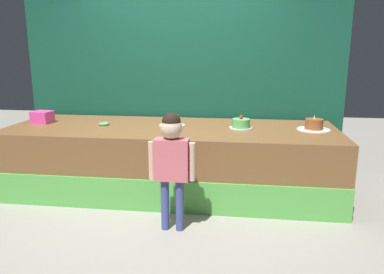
{
  "coord_description": "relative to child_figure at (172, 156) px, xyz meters",
  "views": [
    {
      "loc": [
        0.79,
        -3.43,
        1.6
      ],
      "look_at": [
        0.28,
        0.38,
        0.71
      ],
      "focal_mm": 34.61,
      "sensor_mm": 36.0,
      "label": 1
    }
  ],
  "objects": [
    {
      "name": "ground_plane",
      "position": [
        -0.2,
        0.35,
        -0.7
      ],
      "size": [
        12.0,
        12.0,
        0.0
      ],
      "primitive_type": "plane",
      "color": "gray"
    },
    {
      "name": "cake_right",
      "position": [
        1.39,
        1.04,
        0.1
      ],
      "size": [
        0.36,
        0.36,
        0.17
      ],
      "color": "white",
      "rests_on": "stage_platform"
    },
    {
      "name": "cake_center",
      "position": [
        0.6,
        1.03,
        0.1
      ],
      "size": [
        0.27,
        0.27,
        0.15
      ],
      "color": "silver",
      "rests_on": "stage_platform"
    },
    {
      "name": "curtain_backdrop",
      "position": [
        -0.2,
        1.73,
        0.7
      ],
      "size": [
        4.13,
        0.08,
        2.81
      ],
      "primitive_type": "cube",
      "color": "#144C38",
      "rests_on": "ground_plane"
    },
    {
      "name": "cake_left",
      "position": [
        -0.2,
        1.07,
        0.1
      ],
      "size": [
        0.3,
        0.3,
        0.15
      ],
      "color": "silver",
      "rests_on": "stage_platform"
    },
    {
      "name": "stage_platform",
      "position": [
        -0.2,
        0.99,
        -0.33
      ],
      "size": [
        3.74,
        1.3,
        0.76
      ],
      "color": "brown",
      "rests_on": "ground_plane"
    },
    {
      "name": "child_figure",
      "position": [
        0.0,
        0.0,
        0.0
      ],
      "size": [
        0.42,
        0.19,
        1.09
      ],
      "color": "#3F4C8C",
      "rests_on": "ground_plane"
    },
    {
      "name": "pink_box",
      "position": [
        -1.79,
        1.04,
        0.12
      ],
      "size": [
        0.24,
        0.21,
        0.14
      ],
      "primitive_type": "cube",
      "rotation": [
        0.0,
        0.0,
        -0.12
      ],
      "color": "#EE45A4",
      "rests_on": "stage_platform"
    },
    {
      "name": "donut",
      "position": [
        -0.99,
        0.99,
        0.07
      ],
      "size": [
        0.12,
        0.12,
        0.03
      ],
      "primitive_type": "torus",
      "color": "#59B259",
      "rests_on": "stage_platform"
    }
  ]
}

